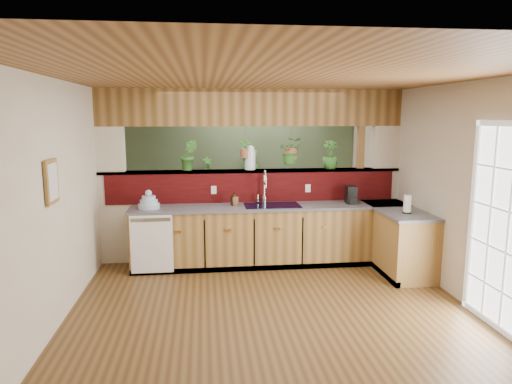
{
  "coord_description": "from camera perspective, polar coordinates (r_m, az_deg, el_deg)",
  "views": [
    {
      "loc": [
        -0.74,
        -5.56,
        2.21
      ],
      "look_at": [
        -0.02,
        0.7,
        1.15
      ],
      "focal_mm": 32.0,
      "sensor_mm": 36.0,
      "label": 1
    }
  ],
  "objects": [
    {
      "name": "ledge_plant_left",
      "position": [
        6.94,
        -8.4,
        4.58
      ],
      "size": [
        0.27,
        0.22,
        0.46
      ],
      "primitive_type": "imported",
      "rotation": [
        0.0,
        0.0,
        0.06
      ],
      "color": "#2F6924",
      "rests_on": "pass_through_ledge"
    },
    {
      "name": "hanging_plant_a",
      "position": [
        6.95,
        -1.32,
        6.08
      ],
      "size": [
        0.19,
        0.16,
        0.47
      ],
      "color": "brown",
      "rests_on": "header_beam"
    },
    {
      "name": "shelf_plant_a",
      "position": [
        8.86,
        -6.09,
        3.2
      ],
      "size": [
        0.24,
        0.2,
        0.38
      ],
      "primitive_type": "imported",
      "rotation": [
        0.0,
        0.0,
        0.4
      ],
      "color": "#2F6924",
      "rests_on": "shelving_console"
    },
    {
      "name": "dishwasher",
      "position": [
        6.5,
        -12.91,
        -6.34
      ],
      "size": [
        0.58,
        0.03,
        0.82
      ],
      "color": "white",
      "rests_on": "ground"
    },
    {
      "name": "wall_front",
      "position": [
        2.37,
        12.57,
        -13.27
      ],
      "size": [
        4.6,
        0.02,
        2.6
      ],
      "primitive_type": "cube",
      "color": "beige",
      "rests_on": "ground"
    },
    {
      "name": "wall_back",
      "position": [
        9.13,
        -1.88,
        3.83
      ],
      "size": [
        4.6,
        0.02,
        2.6
      ],
      "primitive_type": "cube",
      "color": "beige",
      "rests_on": "ground"
    },
    {
      "name": "shelf_plant_b",
      "position": [
        8.9,
        -0.69,
        3.75
      ],
      "size": [
        0.3,
        0.3,
        0.53
      ],
      "primitive_type": "imported",
      "rotation": [
        0.0,
        0.0,
        0.04
      ],
      "color": "#2F6924",
      "rests_on": "shelving_console"
    },
    {
      "name": "ground",
      "position": [
        6.03,
        0.99,
        -11.96
      ],
      "size": [
        4.6,
        7.0,
        0.01
      ],
      "primitive_type": "cube",
      "color": "#523719",
      "rests_on": "ground"
    },
    {
      "name": "navy_sink",
      "position": [
        6.75,
        2.02,
        -2.32
      ],
      "size": [
        0.82,
        0.5,
        0.18
      ],
      "color": "black",
      "rests_on": "countertop"
    },
    {
      "name": "countertop",
      "position": [
        6.85,
        7.02,
        -5.43
      ],
      "size": [
        4.14,
        1.52,
        0.9
      ],
      "color": "brown",
      "rests_on": "ground"
    },
    {
      "name": "shelving_console",
      "position": [
        8.99,
        -2.72,
        -1.42
      ],
      "size": [
        1.7,
        0.95,
        1.1
      ],
      "primitive_type": "cube",
      "rotation": [
        0.0,
        0.0,
        0.33
      ],
      "color": "black",
      "rests_on": "ground"
    },
    {
      "name": "coffee_maker",
      "position": [
        7.0,
        11.79,
        -0.41
      ],
      "size": [
        0.14,
        0.24,
        0.27
      ],
      "rotation": [
        0.0,
        0.0,
        -0.08
      ],
      "color": "black",
      "rests_on": "countertop"
    },
    {
      "name": "wall_left",
      "position": [
        5.84,
        -21.94,
        -0.1
      ],
      "size": [
        0.02,
        7.0,
        2.6
      ],
      "primitive_type": "cube",
      "color": "beige",
      "rests_on": "ground"
    },
    {
      "name": "dish_stack",
      "position": [
        6.67,
        -13.25,
        -1.3
      ],
      "size": [
        0.31,
        0.31,
        0.27
      ],
      "color": "#A9BCDA",
      "rests_on": "countertop"
    },
    {
      "name": "sage_backwall",
      "position": [
        9.11,
        -1.87,
        3.82
      ],
      "size": [
        4.55,
        0.02,
        2.55
      ],
      "primitive_type": "cube",
      "color": "#495D40",
      "rests_on": "ground"
    },
    {
      "name": "paper_towel",
      "position": [
        6.5,
        18.39,
        -1.48
      ],
      "size": [
        0.12,
        0.12,
        0.26
      ],
      "color": "black",
      "rests_on": "countertop"
    },
    {
      "name": "pass_through_ledge",
      "position": [
        7.0,
        -0.43,
        2.66
      ],
      "size": [
        4.6,
        0.21,
        0.04
      ],
      "primitive_type": "cube",
      "color": "brown",
      "rests_on": "ground"
    },
    {
      "name": "framed_print",
      "position": [
        5.04,
        -24.18,
        1.19
      ],
      "size": [
        0.04,
        0.35,
        0.45
      ],
      "color": "brown",
      "rests_on": "wall_left"
    },
    {
      "name": "glass_jar",
      "position": [
        6.97,
        -0.76,
        4.34
      ],
      "size": [
        0.17,
        0.17,
        0.37
      ],
      "color": "silver",
      "rests_on": "pass_through_ledge"
    },
    {
      "name": "ledge_plant_right",
      "position": [
        7.21,
        9.29,
        4.64
      ],
      "size": [
        0.26,
        0.26,
        0.44
      ],
      "primitive_type": "imported",
      "rotation": [
        0.0,
        0.0,
        -0.06
      ],
      "color": "#2F6924",
      "rests_on": "pass_through_ledge"
    },
    {
      "name": "faucet",
      "position": [
        6.82,
        1.04,
        0.8
      ],
      "size": [
        0.22,
        0.22,
        0.51
      ],
      "color": "#B7B7B2",
      "rests_on": "countertop"
    },
    {
      "name": "header_beam",
      "position": [
        6.95,
        -0.44,
        10.5
      ],
      "size": [
        4.6,
        0.15,
        0.55
      ],
      "primitive_type": "cube",
      "color": "brown",
      "rests_on": "ground"
    },
    {
      "name": "ceiling",
      "position": [
        5.62,
        1.06,
        13.53
      ],
      "size": [
        4.6,
        7.0,
        0.01
      ],
      "primitive_type": "cube",
      "color": "brown",
      "rests_on": "ground"
    },
    {
      "name": "wall_right",
      "position": [
        6.4,
        21.89,
        0.69
      ],
      "size": [
        0.02,
        7.0,
        2.6
      ],
      "primitive_type": "cube",
      "color": "beige",
      "rests_on": "ground"
    },
    {
      "name": "hanging_plant_b",
      "position": [
        7.04,
        4.4,
        6.61
      ],
      "size": [
        0.44,
        0.4,
        0.53
      ],
      "color": "brown",
      "rests_on": "header_beam"
    },
    {
      "name": "floor_plant",
      "position": [
        8.53,
        3.15,
        -3.08
      ],
      "size": [
        0.7,
        0.63,
        0.69
      ],
      "primitive_type": "imported",
      "rotation": [
        0.0,
        0.0,
        -0.15
      ],
      "color": "#2F6924",
      "rests_on": "ground"
    },
    {
      "name": "soap_dispenser",
      "position": [
        6.71,
        -2.72,
        -0.85
      ],
      "size": [
        0.12,
        0.12,
        0.2
      ],
      "primitive_type": "imported",
      "rotation": [
        0.0,
        0.0,
        0.34
      ],
      "color": "#3A2515",
      "rests_on": "countertop"
    },
    {
      "name": "french_door",
      "position": [
        5.34,
        28.04,
        -4.13
      ],
      "size": [
        0.06,
        1.02,
        2.16
      ],
      "primitive_type": "cube",
      "color": "white",
      "rests_on": "ground"
    },
    {
      "name": "pass_through_partition",
      "position": [
        7.02,
        -0.19,
        1.21
      ],
      "size": [
        4.6,
        0.21,
        2.6
      ],
      "color": "beige",
      "rests_on": "ground"
    }
  ]
}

